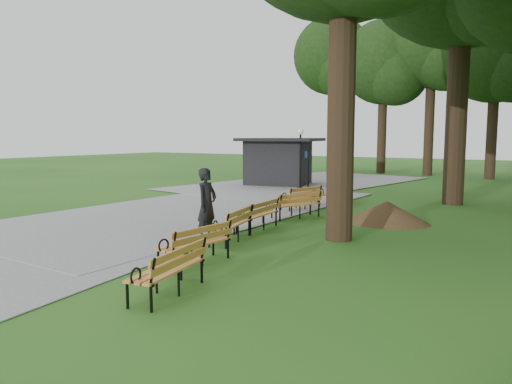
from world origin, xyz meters
The scene contains 13 objects.
ground centered at (0.00, 0.00, 0.00)m, with size 100.00×100.00×0.00m, color #28601B.
path centered at (-4.00, 3.00, 0.03)m, with size 12.00×38.00×0.06m, color gray.
person centered at (-0.33, -1.04, 0.94)m, with size 0.69×0.45×1.88m, color black.
kiosk centered at (-5.70, 12.51, 1.30)m, with size 4.15×3.61×2.60m, color black, non-canonical shape.
lamp_post centered at (-3.73, 11.28, 2.24)m, with size 0.32×0.32×3.10m.
dirt_mound centered at (2.95, 3.89, 0.34)m, with size 2.24×2.24×0.69m, color #47301C.
bench_0 centered at (1.81, -4.97, 0.44)m, with size 1.90×0.64×0.88m, color orange, non-canonical shape.
bench_1 centered at (0.95, -3.16, 0.44)m, with size 1.90×0.64×0.88m, color orange, non-canonical shape.
bench_2 centered at (0.30, -0.90, 0.44)m, with size 1.90×0.64×0.88m, color orange, non-canonical shape.
bench_3 centered at (0.07, 0.81, 0.44)m, with size 1.90×0.64×0.88m, color orange, non-canonical shape.
bench_4 centered at (0.11, 3.21, 0.44)m, with size 1.90×0.64×0.88m, color orange, non-canonical shape.
bench_5 centered at (-0.60, 5.01, 0.44)m, with size 1.90×0.64×0.88m, color orange, non-canonical shape.
bench_6 centered at (-0.11, 7.07, 0.44)m, with size 1.90×0.64×0.88m, color orange, non-canonical shape.
Camera 1 is at (7.32, -11.06, 2.71)m, focal length 34.09 mm.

